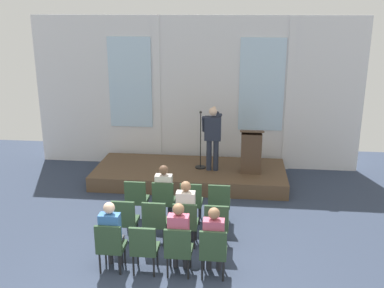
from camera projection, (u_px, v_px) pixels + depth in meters
ground_plane at (158, 286)px, 7.55m from camera, size 15.84×15.84×0.00m
rear_partition at (196, 93)px, 12.69m from camera, size 9.28×0.14×4.29m
stage_platform at (190, 175)px, 12.01m from camera, size 5.05×2.06×0.38m
speaker at (213, 134)px, 11.54m from camera, size 0.51×0.69×1.68m
mic_stand at (200, 156)px, 11.87m from camera, size 0.28×0.28×1.55m
lectern at (251, 152)px, 11.51m from camera, size 0.60×0.48×1.16m
chair_r0_c0 at (137, 197)px, 9.74m from camera, size 0.46×0.44×0.94m
chair_r0_c1 at (164, 199)px, 9.68m from camera, size 0.46×0.44×0.94m
audience_r0_c1 at (164, 189)px, 9.70m from camera, size 0.36×0.39×1.28m
chair_r0_c2 at (191, 200)px, 9.62m from camera, size 0.46×0.44×0.94m
chair_r0_c3 at (219, 201)px, 9.55m from camera, size 0.46×0.44×0.94m
chair_r1_c0 at (125, 218)px, 8.78m from camera, size 0.46×0.44×0.94m
chair_r1_c1 at (155, 220)px, 8.72m from camera, size 0.46×0.44×0.94m
chair_r1_c2 at (186, 221)px, 8.65m from camera, size 0.46×0.44×0.94m
audience_r1_c2 at (186, 210)px, 8.67m from camera, size 0.36×0.39×1.34m
chair_r1_c3 at (217, 223)px, 8.59m from camera, size 0.46×0.44×0.94m
chair_r2_c0 at (110, 244)px, 7.82m from camera, size 0.46×0.44×0.94m
audience_r2_c0 at (111, 232)px, 7.84m from camera, size 0.36×0.39×1.31m
chair_r2_c1 at (144, 246)px, 7.76m from camera, size 0.46×0.44×0.94m
chair_r2_c2 at (178, 248)px, 7.69m from camera, size 0.46×0.44×0.94m
audience_r2_c2 at (179, 235)px, 7.71m from camera, size 0.36×0.39×1.35m
chair_r2_c3 at (213, 250)px, 7.63m from camera, size 0.46×0.44×0.94m
audience_r2_c3 at (214, 238)px, 7.65m from camera, size 0.36×0.39×1.30m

